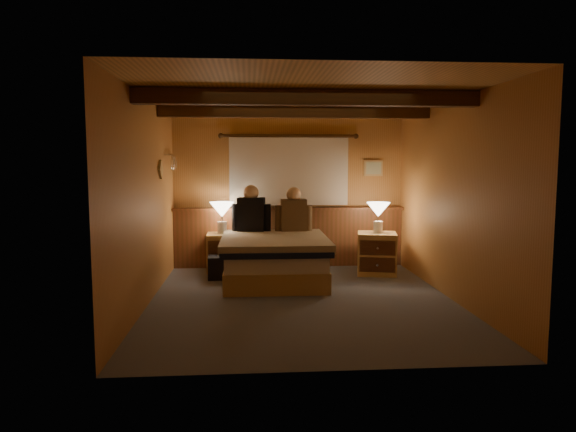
{
  "coord_description": "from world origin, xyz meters",
  "views": [
    {
      "loc": [
        -0.62,
        -5.97,
        1.65
      ],
      "look_at": [
        -0.14,
        0.4,
        0.97
      ],
      "focal_mm": 32.0,
      "sensor_mm": 36.0,
      "label": 1
    }
  ],
  "objects": [
    {
      "name": "ceiling_beams",
      "position": [
        0.0,
        0.15,
        2.31
      ],
      "size": [
        3.6,
        1.65,
        0.16
      ],
      "color": "#472C11",
      "rests_on": "ceiling"
    },
    {
      "name": "wainscot",
      "position": [
        0.0,
        2.04,
        0.49
      ],
      "size": [
        3.6,
        0.23,
        0.94
      ],
      "color": "brown",
      "rests_on": "wall_back"
    },
    {
      "name": "framed_print",
      "position": [
        1.35,
        2.08,
        1.55
      ],
      "size": [
        0.3,
        0.04,
        0.25
      ],
      "color": "tan",
      "rests_on": "wall_back"
    },
    {
      "name": "ceiling",
      "position": [
        0.0,
        0.0,
        2.4
      ],
      "size": [
        4.2,
        4.2,
        0.0
      ],
      "primitive_type": "plane",
      "rotation": [
        3.14,
        0.0,
        0.0
      ],
      "color": "#DDA253",
      "rests_on": "wall_back"
    },
    {
      "name": "floor",
      "position": [
        0.0,
        0.0,
        0.0
      ],
      "size": [
        4.2,
        4.2,
        0.0
      ],
      "primitive_type": "plane",
      "color": "#474C55",
      "rests_on": "ground"
    },
    {
      "name": "nightstand_right",
      "position": [
        1.25,
        1.37,
        0.31
      ],
      "size": [
        0.65,
        0.61,
        0.61
      ],
      "rotation": [
        0.0,
        0.0,
        -0.21
      ],
      "color": "tan",
      "rests_on": "floor"
    },
    {
      "name": "curtain_window",
      "position": [
        0.0,
        2.03,
        1.52
      ],
      "size": [
        2.18,
        0.09,
        1.11
      ],
      "color": "#472C11",
      "rests_on": "wall_back"
    },
    {
      "name": "nightstand_left",
      "position": [
        -1.0,
        1.74,
        0.29
      ],
      "size": [
        0.53,
        0.48,
        0.57
      ],
      "rotation": [
        0.0,
        0.0,
        0.02
      ],
      "color": "tan",
      "rests_on": "floor"
    },
    {
      "name": "wall_left",
      "position": [
        -1.8,
        0.0,
        1.2
      ],
      "size": [
        0.0,
        4.2,
        4.2
      ],
      "primitive_type": "plane",
      "rotation": [
        1.57,
        0.0,
        1.57
      ],
      "color": "#B57D41",
      "rests_on": "floor"
    },
    {
      "name": "duffel_bag",
      "position": [
        -0.94,
        1.26,
        0.17
      ],
      "size": [
        0.55,
        0.35,
        0.38
      ],
      "rotation": [
        0.0,
        0.0,
        0.05
      ],
      "color": "black",
      "rests_on": "floor"
    },
    {
      "name": "lamp_right",
      "position": [
        1.26,
        1.37,
        0.93
      ],
      "size": [
        0.34,
        0.34,
        0.45
      ],
      "color": "white",
      "rests_on": "nightstand_right"
    },
    {
      "name": "wall_right",
      "position": [
        1.8,
        0.0,
        1.2
      ],
      "size": [
        0.0,
        4.2,
        4.2
      ],
      "primitive_type": "plane",
      "rotation": [
        1.57,
        0.0,
        -1.57
      ],
      "color": "#B57D41",
      "rests_on": "floor"
    },
    {
      "name": "coat_rail",
      "position": [
        -1.72,
        1.58,
        1.67
      ],
      "size": [
        0.05,
        0.55,
        0.24
      ],
      "color": "silver",
      "rests_on": "wall_left"
    },
    {
      "name": "bed",
      "position": [
        -0.28,
        1.07,
        0.33
      ],
      "size": [
        1.45,
        1.84,
        0.63
      ],
      "rotation": [
        0.0,
        0.0,
        -0.01
      ],
      "color": "tan",
      "rests_on": "floor"
    },
    {
      "name": "person_right",
      "position": [
        0.04,
        1.61,
        0.89
      ],
      "size": [
        0.56,
        0.22,
        0.68
      ],
      "rotation": [
        0.0,
        0.0,
        -0.0
      ],
      "color": "#513A20",
      "rests_on": "bed"
    },
    {
      "name": "wall_back",
      "position": [
        0.0,
        2.1,
        1.2
      ],
      "size": [
        3.6,
        0.0,
        3.6
      ],
      "primitive_type": "plane",
      "rotation": [
        1.57,
        0.0,
        0.0
      ],
      "color": "#B57D41",
      "rests_on": "floor"
    },
    {
      "name": "lamp_left",
      "position": [
        -1.03,
        1.75,
        0.91
      ],
      "size": [
        0.37,
        0.37,
        0.48
      ],
      "color": "white",
      "rests_on": "nightstand_left"
    },
    {
      "name": "wall_front",
      "position": [
        0.0,
        -2.1,
        1.2
      ],
      "size": [
        3.6,
        0.0,
        3.6
      ],
      "primitive_type": "plane",
      "rotation": [
        -1.57,
        0.0,
        0.0
      ],
      "color": "#B57D41",
      "rests_on": "floor"
    },
    {
      "name": "person_left",
      "position": [
        -0.59,
        1.63,
        0.91
      ],
      "size": [
        0.58,
        0.28,
        0.71
      ],
      "rotation": [
        0.0,
        0.0,
        -0.14
      ],
      "color": "black",
      "rests_on": "bed"
    }
  ]
}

